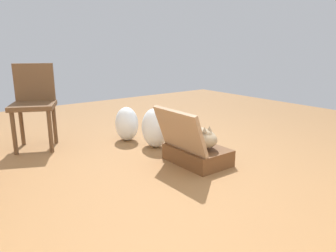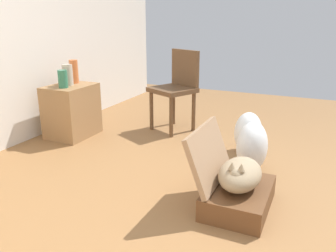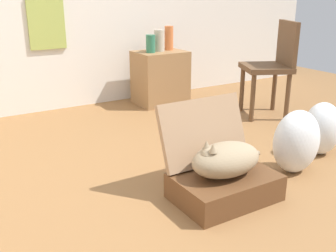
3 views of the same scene
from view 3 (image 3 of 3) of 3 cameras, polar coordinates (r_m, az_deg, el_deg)
ground_plane at (r=2.53m, az=4.66°, el=-8.81°), size 7.68×7.68×0.00m
suitcase_base at (r=2.38m, az=8.15°, el=-8.65°), size 0.59×0.41×0.16m
suitcase_lid at (r=2.44m, az=5.14°, el=-0.81°), size 0.59×0.18×0.40m
cat at (r=2.31m, az=8.24°, el=-4.77°), size 0.52×0.28×0.23m
plastic_bag_white at (r=2.78m, az=18.03°, el=-2.16°), size 0.35×0.26×0.44m
plastic_bag_clear at (r=3.16m, az=21.30°, el=-0.34°), size 0.30×0.26×0.40m
side_table at (r=4.32m, az=-1.12°, el=7.00°), size 0.53×0.41×0.57m
vase_tall at (r=4.16m, az=-2.52°, el=11.77°), size 0.10×0.10×0.18m
vase_short at (r=4.35m, az=0.14°, el=12.56°), size 0.09×0.09×0.25m
vase_round at (r=4.26m, az=-1.25°, el=12.22°), size 0.11×0.11×0.22m
chair at (r=3.96m, az=14.90°, el=8.66°), size 0.57×0.58×0.91m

